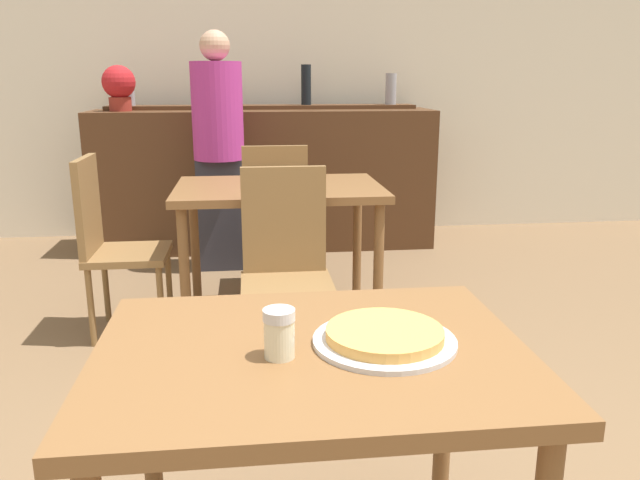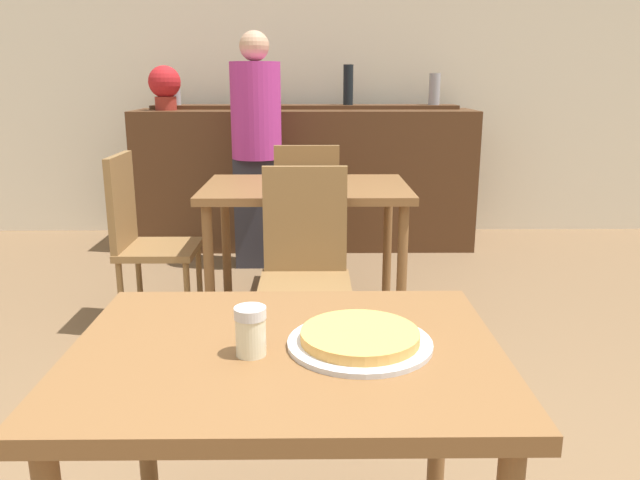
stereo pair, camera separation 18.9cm
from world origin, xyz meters
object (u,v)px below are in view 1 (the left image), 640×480
at_px(pizza_tray, 385,337).
at_px(person_standing, 219,145).
at_px(cheese_shaker, 279,333).
at_px(chair_far_side_left, 110,237).
at_px(chair_far_side_back, 275,211).
at_px(potted_plant, 119,85).
at_px(chair_far_side_front, 286,261).

height_order(pizza_tray, person_standing, person_standing).
bearing_deg(cheese_shaker, chair_far_side_left, 111.45).
bearing_deg(cheese_shaker, chair_far_side_back, 87.76).
height_order(chair_far_side_back, chair_far_side_left, same).
distance_m(chair_far_side_back, cheese_shaker, 2.50).
xyz_separation_m(cheese_shaker, potted_plant, (-0.98, 3.59, 0.46)).
bearing_deg(potted_plant, person_standing, -36.12).
xyz_separation_m(chair_far_side_front, cheese_shaker, (-0.10, -1.42, 0.26)).
bearing_deg(chair_far_side_front, potted_plant, 116.44).
height_order(pizza_tray, potted_plant, potted_plant).
xyz_separation_m(cheese_shaker, person_standing, (-0.25, 3.06, 0.08)).
height_order(chair_far_side_front, chair_far_side_left, same).
height_order(chair_far_side_back, potted_plant, potted_plant).
distance_m(chair_far_side_front, pizza_tray, 1.41).
height_order(chair_far_side_front, chair_far_side_back, same).
bearing_deg(pizza_tray, potted_plant, 108.91).
relative_size(chair_far_side_front, cheese_shaker, 8.57).
relative_size(chair_far_side_front, potted_plant, 2.83).
bearing_deg(cheese_shaker, chair_far_side_front, 86.10).
bearing_deg(potted_plant, chair_far_side_left, -82.67).
height_order(chair_far_side_back, cheese_shaker, chair_far_side_back).
distance_m(chair_far_side_front, chair_far_side_back, 1.06).
relative_size(chair_far_side_left, potted_plant, 2.83).
relative_size(person_standing, potted_plant, 4.90).
bearing_deg(cheese_shaker, pizza_tray, 9.40).
relative_size(chair_far_side_back, person_standing, 0.58).
bearing_deg(chair_far_side_front, pizza_tray, -84.22).
xyz_separation_m(pizza_tray, person_standing, (-0.49, 3.02, 0.12)).
height_order(chair_far_side_left, potted_plant, potted_plant).
height_order(pizza_tray, cheese_shaker, cheese_shaker).
bearing_deg(chair_far_side_left, person_standing, -25.08).
bearing_deg(chair_far_side_back, chair_far_side_left, 31.42).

